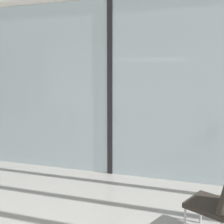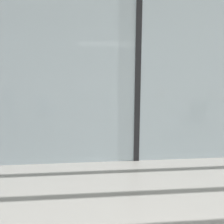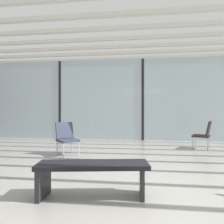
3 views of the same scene
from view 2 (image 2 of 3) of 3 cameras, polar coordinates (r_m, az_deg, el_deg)
glass_curtain_wall at (r=4.47m, az=5.89°, el=9.14°), size 14.00×0.08×3.31m
window_mullion_1 at (r=4.47m, az=5.89°, el=9.14°), size 0.10×0.12×3.31m
parked_airplane at (r=10.55m, az=-10.09°, el=13.62°), size 12.40×4.58×4.58m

